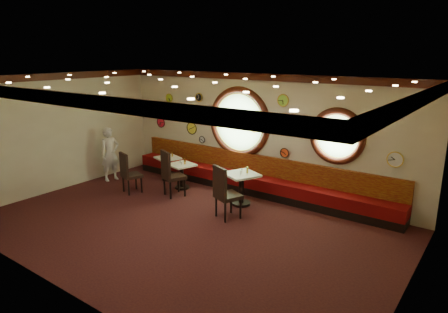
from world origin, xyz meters
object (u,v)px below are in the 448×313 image
at_px(condiment_a_bottle, 172,154).
at_px(condiment_c_bottle, 247,170).
at_px(condiment_c_pepper, 241,172).
at_px(table_b, 182,173).
at_px(waiter, 110,154).
at_px(condiment_b_pepper, 181,163).
at_px(condiment_b_bottle, 185,161).
at_px(condiment_a_salt, 166,155).
at_px(condiment_b_salt, 180,161).
at_px(chair_c, 224,189).
at_px(condiment_c_salt, 242,170).
at_px(table_c, 241,185).
at_px(chair_b, 170,171).
at_px(condiment_a_pepper, 168,156).
at_px(table_a, 168,165).
at_px(chair_a, 128,170).

bearing_deg(condiment_a_bottle, condiment_c_bottle, -7.97).
bearing_deg(condiment_c_pepper, table_b, 176.17).
bearing_deg(waiter, condiment_b_pepper, -63.26).
height_order(condiment_b_pepper, condiment_b_bottle, condiment_b_bottle).
relative_size(condiment_a_salt, condiment_b_salt, 1.02).
height_order(chair_c, condiment_c_salt, chair_c).
height_order(table_c, condiment_c_pepper, condiment_c_pepper).
xyz_separation_m(condiment_b_bottle, waiter, (-2.32, -0.71, 0.00)).
distance_m(condiment_b_bottle, waiter, 2.42).
bearing_deg(condiment_b_pepper, condiment_a_salt, 157.09).
xyz_separation_m(table_c, condiment_c_pepper, (0.03, -0.08, 0.35)).
height_order(condiment_b_salt, condiment_c_bottle, condiment_c_bottle).
distance_m(chair_b, condiment_c_bottle, 2.09).
xyz_separation_m(condiment_a_pepper, condiment_c_bottle, (2.97, -0.26, 0.15)).
bearing_deg(condiment_c_salt, chair_c, -78.14).
bearing_deg(table_a, condiment_a_bottle, 60.39).
xyz_separation_m(table_a, condiment_a_pepper, (0.03, -0.02, 0.31)).
bearing_deg(condiment_a_salt, table_a, -1.53).
bearing_deg(chair_b, condiment_c_pepper, 38.93).
distance_m(condiment_a_salt, waiter, 1.64).
distance_m(chair_c, condiment_c_salt, 1.08).
bearing_deg(condiment_a_pepper, condiment_b_salt, -20.16).
bearing_deg(chair_a, condiment_b_salt, 73.73).
xyz_separation_m(table_a, condiment_c_pepper, (2.94, -0.49, 0.43)).
bearing_deg(condiment_c_salt, table_b, -178.83).
distance_m(table_c, chair_a, 3.15).
height_order(chair_b, condiment_b_bottle, chair_b).
bearing_deg(condiment_c_pepper, condiment_a_bottle, 167.89).
bearing_deg(waiter, table_c, -69.72).
distance_m(table_c, condiment_c_salt, 0.37).
bearing_deg(condiment_b_pepper, condiment_c_bottle, 3.82).
relative_size(condiment_a_bottle, condiment_b_bottle, 0.80).
bearing_deg(chair_a, condiment_c_bottle, 39.72).
height_order(table_c, condiment_c_bottle, condiment_c_bottle).
xyz_separation_m(chair_a, chair_c, (3.12, 0.13, 0.07)).
relative_size(chair_a, condiment_a_bottle, 5.09).
height_order(chair_c, condiment_c_bottle, chair_c).
xyz_separation_m(condiment_b_salt, condiment_a_bottle, (-0.70, 0.42, 0.00)).
distance_m(condiment_a_bottle, condiment_c_bottle, 2.96).
bearing_deg(condiment_c_pepper, chair_c, -81.20).
height_order(condiment_b_salt, condiment_a_bottle, condiment_a_bottle).
bearing_deg(condiment_c_bottle, condiment_b_salt, -179.77).
bearing_deg(condiment_a_salt, condiment_a_pepper, -12.76).
bearing_deg(condiment_b_pepper, condiment_b_salt, 140.92).
bearing_deg(chair_c, chair_b, -167.34).
relative_size(condiment_b_bottle, condiment_c_bottle, 1.11).
xyz_separation_m(table_a, condiment_a_bottle, (0.07, 0.12, 0.33)).
distance_m(table_b, condiment_b_salt, 0.34).
bearing_deg(table_b, condiment_b_pepper, -48.73).
bearing_deg(table_c, condiment_a_pepper, 172.32).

